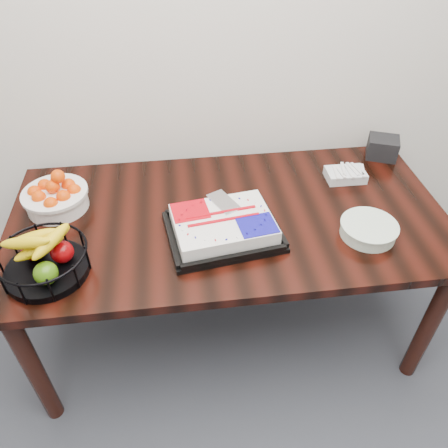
{
  "coord_description": "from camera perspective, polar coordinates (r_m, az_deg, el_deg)",
  "views": [
    {
      "loc": [
        -0.19,
        0.62,
        1.9
      ],
      "look_at": [
        -0.04,
        1.85,
        0.83
      ],
      "focal_mm": 35.0,
      "sensor_mm": 36.0,
      "label": 1
    }
  ],
  "objects": [
    {
      "name": "plate_stack",
      "position": [
        1.78,
        18.34,
        -0.69
      ],
      "size": [
        0.22,
        0.22,
        0.05
      ],
      "color": "white",
      "rests_on": "table"
    },
    {
      "name": "fork_bag",
      "position": [
        2.07,
        15.57,
        6.27
      ],
      "size": [
        0.17,
        0.11,
        0.05
      ],
      "color": "silver",
      "rests_on": "table"
    },
    {
      "name": "cake_tray",
      "position": [
        1.69,
        -0.13,
        -0.35
      ],
      "size": [
        0.47,
        0.39,
        0.09
      ],
      "color": "black",
      "rests_on": "table"
    },
    {
      "name": "fruit_basket",
      "position": [
        1.64,
        -22.5,
        -4.27
      ],
      "size": [
        0.31,
        0.31,
        0.17
      ],
      "color": "black",
      "rests_on": "table"
    },
    {
      "name": "tangerine_bowl",
      "position": [
        1.93,
        -21.24,
        3.74
      ],
      "size": [
        0.27,
        0.27,
        0.17
      ],
      "color": "white",
      "rests_on": "table"
    },
    {
      "name": "table",
      "position": [
        1.86,
        0.58,
        -0.76
      ],
      "size": [
        1.8,
        0.9,
        0.75
      ],
      "color": "black",
      "rests_on": "ground"
    },
    {
      "name": "napkin_box",
      "position": [
        2.28,
        19.99,
        9.38
      ],
      "size": [
        0.17,
        0.16,
        0.1
      ],
      "primitive_type": "cube",
      "rotation": [
        0.0,
        0.0,
        -0.38
      ],
      "color": "black",
      "rests_on": "table"
    }
  ]
}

